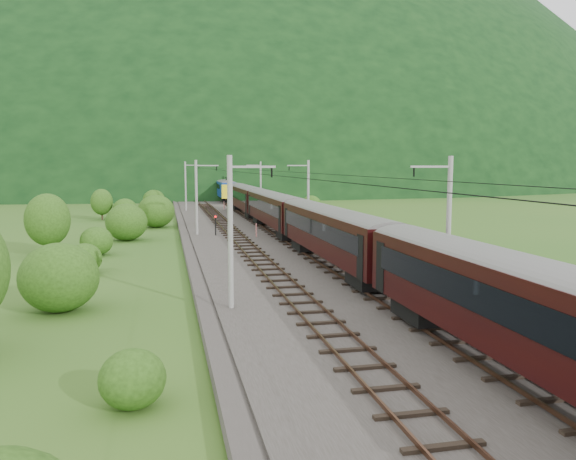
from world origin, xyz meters
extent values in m
plane|color=#2B5A1C|center=(0.00, 0.00, 0.00)|extent=(600.00, 600.00, 0.00)
cube|color=#38332D|center=(0.00, 10.00, 0.15)|extent=(14.00, 220.00, 0.30)
cube|color=brown|center=(-3.12, 10.00, 0.49)|extent=(0.08, 220.00, 0.15)
cube|color=brown|center=(-1.68, 10.00, 0.49)|extent=(0.08, 220.00, 0.15)
cube|color=black|center=(-2.40, 10.00, 0.36)|extent=(2.40, 220.00, 0.12)
cube|color=brown|center=(1.68, 10.00, 0.49)|extent=(0.08, 220.00, 0.15)
cube|color=brown|center=(3.12, 10.00, 0.49)|extent=(0.08, 220.00, 0.15)
cube|color=black|center=(2.40, 10.00, 0.36)|extent=(2.40, 220.00, 0.12)
cylinder|color=gray|center=(-6.20, 0.00, 4.30)|extent=(0.28, 0.28, 8.00)
cube|color=gray|center=(-5.00, 0.00, 7.70)|extent=(2.40, 0.12, 0.12)
cylinder|color=black|center=(-4.00, 0.00, 7.40)|extent=(0.10, 0.10, 0.50)
cylinder|color=gray|center=(-6.20, 32.00, 4.30)|extent=(0.28, 0.28, 8.00)
cube|color=gray|center=(-5.00, 32.00, 7.70)|extent=(2.40, 0.12, 0.12)
cylinder|color=black|center=(-4.00, 32.00, 7.40)|extent=(0.10, 0.10, 0.50)
cylinder|color=gray|center=(-6.20, 64.00, 4.30)|extent=(0.28, 0.28, 8.00)
cube|color=gray|center=(-5.00, 64.00, 7.70)|extent=(2.40, 0.12, 0.12)
cylinder|color=black|center=(-4.00, 64.00, 7.40)|extent=(0.10, 0.10, 0.50)
cylinder|color=gray|center=(-6.20, 96.00, 4.30)|extent=(0.28, 0.28, 8.00)
cube|color=gray|center=(-5.00, 96.00, 7.70)|extent=(2.40, 0.12, 0.12)
cylinder|color=black|center=(-4.00, 96.00, 7.40)|extent=(0.10, 0.10, 0.50)
cylinder|color=gray|center=(-6.20, 128.00, 4.30)|extent=(0.28, 0.28, 8.00)
cube|color=gray|center=(-5.00, 128.00, 7.70)|extent=(2.40, 0.12, 0.12)
cylinder|color=black|center=(-4.00, 128.00, 7.40)|extent=(0.10, 0.10, 0.50)
cylinder|color=gray|center=(6.20, 0.00, 4.30)|extent=(0.28, 0.28, 8.00)
cube|color=gray|center=(5.00, 0.00, 7.70)|extent=(2.40, 0.12, 0.12)
cylinder|color=black|center=(4.00, 0.00, 7.40)|extent=(0.10, 0.10, 0.50)
cylinder|color=gray|center=(6.20, 32.00, 4.30)|extent=(0.28, 0.28, 8.00)
cube|color=gray|center=(5.00, 32.00, 7.70)|extent=(2.40, 0.12, 0.12)
cylinder|color=black|center=(4.00, 32.00, 7.40)|extent=(0.10, 0.10, 0.50)
cylinder|color=gray|center=(6.20, 64.00, 4.30)|extent=(0.28, 0.28, 8.00)
cube|color=gray|center=(5.00, 64.00, 7.70)|extent=(2.40, 0.12, 0.12)
cylinder|color=black|center=(4.00, 64.00, 7.40)|extent=(0.10, 0.10, 0.50)
cylinder|color=gray|center=(6.20, 96.00, 4.30)|extent=(0.28, 0.28, 8.00)
cube|color=gray|center=(5.00, 96.00, 7.70)|extent=(2.40, 0.12, 0.12)
cylinder|color=black|center=(4.00, 96.00, 7.40)|extent=(0.10, 0.10, 0.50)
cylinder|color=gray|center=(6.20, 128.00, 4.30)|extent=(0.28, 0.28, 8.00)
cube|color=gray|center=(5.00, 128.00, 7.70)|extent=(2.40, 0.12, 0.12)
cylinder|color=black|center=(4.00, 128.00, 7.40)|extent=(0.10, 0.10, 0.50)
cylinder|color=black|center=(-2.40, 10.00, 7.10)|extent=(0.03, 198.00, 0.03)
cylinder|color=black|center=(2.40, 10.00, 7.10)|extent=(0.03, 198.00, 0.03)
ellipsoid|color=black|center=(0.00, 260.00, 0.00)|extent=(504.00, 360.00, 244.00)
cube|color=black|center=(2.40, -12.57, 2.92)|extent=(2.84, 21.55, 2.94)
cylinder|color=slate|center=(2.40, -12.57, 4.24)|extent=(2.84, 21.45, 2.84)
cube|color=black|center=(0.96, -12.57, 3.27)|extent=(0.05, 18.97, 1.13)
cube|color=black|center=(3.84, -12.57, 3.27)|extent=(0.05, 18.97, 1.13)
cube|color=black|center=(2.40, -5.03, 1.01)|extent=(2.16, 3.14, 0.88)
cube|color=black|center=(2.40, 9.80, 2.92)|extent=(2.84, 21.55, 2.94)
cylinder|color=slate|center=(2.40, 9.80, 4.24)|extent=(2.84, 21.45, 2.84)
cube|color=black|center=(0.96, 9.80, 3.27)|extent=(0.05, 18.97, 1.13)
cube|color=black|center=(3.84, 9.80, 3.27)|extent=(0.05, 18.97, 1.13)
cube|color=black|center=(2.40, 2.26, 1.01)|extent=(2.16, 3.14, 0.88)
cube|color=black|center=(2.40, 17.34, 1.01)|extent=(2.16, 3.14, 0.88)
cube|color=black|center=(2.40, 32.17, 2.92)|extent=(2.84, 21.55, 2.94)
cylinder|color=slate|center=(2.40, 32.17, 4.24)|extent=(2.84, 21.45, 2.84)
cube|color=black|center=(0.96, 32.17, 3.27)|extent=(0.05, 18.97, 1.13)
cube|color=black|center=(3.84, 32.17, 3.27)|extent=(0.05, 18.97, 1.13)
cube|color=black|center=(2.40, 24.63, 1.01)|extent=(2.16, 3.14, 0.88)
cube|color=black|center=(2.40, 39.72, 1.01)|extent=(2.16, 3.14, 0.88)
cube|color=black|center=(2.40, 54.54, 2.92)|extent=(2.84, 21.55, 2.94)
cylinder|color=slate|center=(2.40, 54.54, 4.24)|extent=(2.84, 21.45, 2.84)
cube|color=black|center=(0.96, 54.54, 3.27)|extent=(0.05, 18.97, 1.13)
cube|color=black|center=(3.84, 54.54, 3.27)|extent=(0.05, 18.97, 1.13)
cube|color=black|center=(2.40, 47.00, 1.01)|extent=(2.16, 3.14, 0.88)
cube|color=black|center=(2.40, 62.09, 1.01)|extent=(2.16, 3.14, 0.88)
cube|color=navy|center=(2.40, 85.73, 2.92)|extent=(2.84, 17.63, 2.94)
cylinder|color=slate|center=(2.40, 85.73, 4.24)|extent=(2.84, 17.55, 2.84)
cube|color=black|center=(0.96, 85.73, 3.27)|extent=(0.05, 15.52, 1.13)
cube|color=black|center=(3.84, 85.73, 3.27)|extent=(0.05, 15.52, 1.13)
cube|color=black|center=(2.40, 79.56, 1.01)|extent=(2.16, 3.14, 0.88)
cube|color=black|center=(2.40, 91.91, 1.01)|extent=(2.16, 3.14, 0.88)
cube|color=yellow|center=(2.40, 94.35, 2.73)|extent=(2.90, 0.50, 2.65)
cube|color=yellow|center=(2.40, 77.12, 2.73)|extent=(2.90, 0.50, 2.65)
cube|color=black|center=(2.40, 88.73, 4.93)|extent=(0.08, 1.60, 0.88)
cylinder|color=red|center=(-0.25, 28.63, 1.01)|extent=(0.15, 0.15, 1.42)
cylinder|color=red|center=(0.13, 65.10, 0.97)|extent=(0.14, 0.14, 1.33)
cylinder|color=black|center=(-4.31, 30.66, 1.27)|extent=(0.14, 0.14, 1.94)
sphere|color=red|center=(-4.31, 30.66, 2.29)|extent=(0.23, 0.23, 0.23)
ellipsoid|color=#234412|center=(-10.64, -10.91, 0.97)|extent=(2.15, 2.15, 1.94)
ellipsoid|color=#234412|center=(-15.08, 2.28, 1.86)|extent=(4.12, 4.12, 3.71)
ellipsoid|color=#234412|center=(-15.24, 13.03, 1.10)|extent=(2.45, 2.45, 2.20)
ellipsoid|color=#234412|center=(-15.36, 21.39, 1.25)|extent=(2.79, 2.79, 2.51)
ellipsoid|color=#234412|center=(-13.44, 30.68, 1.91)|extent=(4.25, 4.25, 3.82)
ellipsoid|color=#234412|center=(-10.64, 42.45, 2.04)|extent=(4.54, 4.54, 4.08)
ellipsoid|color=#234412|center=(-15.06, 52.80, 1.53)|extent=(3.41, 3.41, 3.07)
ellipsoid|color=#234412|center=(-14.73, 61.62, 0.93)|extent=(2.07, 2.07, 1.86)
ellipsoid|color=#234412|center=(-11.44, 72.02, 1.71)|extent=(3.80, 3.80, 3.42)
ellipsoid|color=#234412|center=(-12.38, 83.71, 0.91)|extent=(2.02, 2.02, 1.82)
ellipsoid|color=#234412|center=(-14.69, 93.15, 1.19)|extent=(2.64, 2.64, 2.38)
cylinder|color=black|center=(-19.34, 22.00, 1.46)|extent=(0.24, 0.24, 2.92)
ellipsoid|color=#234412|center=(-19.34, 22.00, 3.13)|extent=(3.75, 3.75, 4.50)
cylinder|color=black|center=(-18.27, 53.92, 1.20)|extent=(0.24, 0.24, 2.39)
ellipsoid|color=#234412|center=(-18.27, 53.92, 2.56)|extent=(3.07, 3.07, 3.69)
ellipsoid|color=#234412|center=(9.78, 17.78, 1.06)|extent=(2.35, 2.35, 2.11)
ellipsoid|color=#234412|center=(12.01, 52.79, 1.43)|extent=(3.18, 3.18, 2.86)
camera|label=1|loc=(-9.46, -28.92, 7.82)|focal=35.00mm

